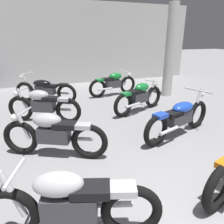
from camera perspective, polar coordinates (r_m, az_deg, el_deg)
back_wall at (r=10.13m, az=-12.48°, el=17.73°), size 12.59×0.24×3.60m
support_pillar at (r=7.99m, az=15.55°, el=15.58°), size 0.36×0.36×3.20m
motorcycle_left_row_0 at (r=2.43m, az=-11.64°, el=-23.27°), size 1.90×0.77×0.88m
motorcycle_left_row_1 at (r=3.93m, az=-15.69°, el=-5.66°), size 1.80×1.00×0.88m
motorcycle_left_row_2 at (r=5.62m, az=-18.25°, el=1.83°), size 1.78×1.04×0.88m
motorcycle_left_row_3 at (r=7.34m, az=-17.84°, el=5.92°), size 1.91×1.23×0.97m
motorcycle_right_row_1 at (r=4.80m, az=17.94°, el=-1.25°), size 2.10×0.91×0.97m
motorcycle_right_row_2 at (r=6.14m, az=7.51°, el=4.18°), size 1.88×0.82×0.88m
motorcycle_right_row_3 at (r=7.88m, az=0.38°, el=7.84°), size 1.96×0.59×0.88m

